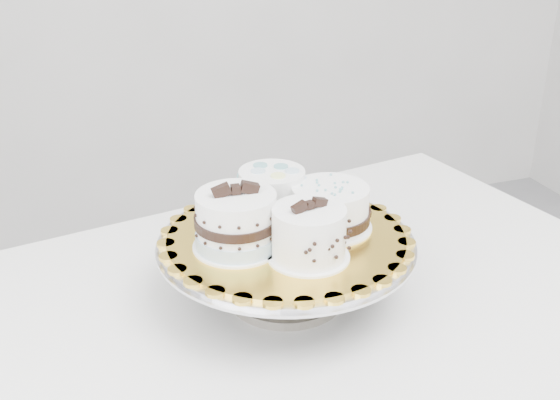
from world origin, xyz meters
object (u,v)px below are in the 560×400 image
object	(u,v)px
cake_banded	(236,223)
cake_board	(286,237)
cake_stand	(286,258)
cake_swirl	(309,235)
cake_dots	(272,193)
table	(273,378)
cake_ribbon	(331,209)

from	to	relation	value
cake_banded	cake_board	bearing A→B (deg)	10.12
cake_stand	cake_banded	bearing A→B (deg)	-173.29
cake_swirl	cake_dots	xyz separation A→B (m)	(-0.00, 0.13, 0.00)
cake_banded	cake_dots	world-z (taller)	cake_banded
cake_stand	cake_board	bearing A→B (deg)	90.00
table	cake_board	world-z (taller)	cake_board
cake_swirl	cake_ribbon	size ratio (longest dim) A/B	0.89
cake_dots	cake_board	bearing A→B (deg)	-70.20
cake_stand	cake_ribbon	distance (m)	0.09
cake_dots	cake_ribbon	size ratio (longest dim) A/B	0.97
cake_board	cake_dots	xyz separation A→B (m)	(0.00, 0.06, 0.04)
cake_stand	cake_ribbon	size ratio (longest dim) A/B	2.82
cake_board	cake_dots	bearing A→B (deg)	87.80
cake_ribbon	cake_swirl	bearing A→B (deg)	-121.47
table	cake_banded	size ratio (longest dim) A/B	10.99
cake_swirl	cake_dots	bearing A→B (deg)	78.99
table	cake_stand	size ratio (longest dim) A/B	3.63
cake_stand	cake_dots	distance (m)	0.09
cake_board	cake_dots	size ratio (longest dim) A/B	2.66
cake_stand	cake_banded	xyz separation A→B (m)	(-0.07, -0.01, 0.07)
table	cake_board	xyz separation A→B (m)	(0.04, 0.05, 0.18)
cake_swirl	cake_dots	size ratio (longest dim) A/B	0.92
cake_banded	cake_ribbon	bearing A→B (deg)	7.69
table	cake_ribbon	distance (m)	0.24
cake_board	cake_ribbon	size ratio (longest dim) A/B	2.58
cake_board	cake_banded	world-z (taller)	cake_banded
cake_board	cake_ribbon	xyz separation A→B (m)	(0.06, 0.00, 0.03)
cake_banded	table	bearing A→B (deg)	-47.88
cake_banded	cake_ribbon	distance (m)	0.13
cake_board	cake_dots	world-z (taller)	cake_dots
cake_stand	cake_dots	size ratio (longest dim) A/B	2.90
table	cake_ribbon	size ratio (longest dim) A/B	10.23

